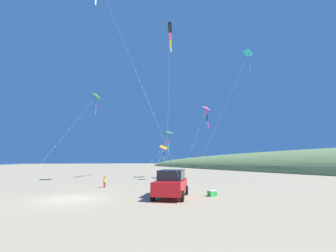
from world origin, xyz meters
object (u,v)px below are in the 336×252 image
parked_car (171,183)px  kite_delta_white_trailing (206,108)px  cooler_box (212,193)px  kite_delta_small_distant (164,148)px  kite_windsock_purple_drifting (170,35)px  person_child_grey_jacket (169,183)px  person_child_green_jacket (105,181)px  kite_delta_blue_topmost (249,53)px  kite_delta_long_streamer_left (97,96)px  person_bystander_far (160,180)px  kite_delta_magenta_far_left (169,133)px

parked_car → kite_delta_white_trailing: (11.26, 11.57, 9.09)m
parked_car → cooler_box: bearing=-15.3°
kite_delta_small_distant → parked_car: bearing=-111.8°
parked_car → kite_windsock_purple_drifting: 25.28m
cooler_box → person_child_grey_jacket: (-1.58, 3.91, 0.42)m
person_child_green_jacket → kite_delta_blue_topmost: (16.47, -2.95, 15.25)m
person_child_green_jacket → person_child_grey_jacket: (4.55, -4.74, -0.01)m
kite_delta_small_distant → kite_windsock_purple_drifting: 17.12m
kite_delta_small_distant → kite_delta_long_streamer_left: bearing=171.6°
person_bystander_far → kite_delta_white_trailing: size_ratio=0.12×
kite_delta_blue_topmost → person_child_green_jacket: bearing=169.9°
kite_delta_blue_topmost → parked_car: bearing=-159.6°
person_child_green_jacket → kite_delta_long_streamer_left: bearing=93.5°
parked_car → kite_delta_magenta_far_left: kite_delta_magenta_far_left is taller
kite_delta_long_streamer_left → kite_delta_small_distant: bearing=-8.4°
kite_delta_white_trailing → person_child_grey_jacket: bearing=-139.7°
person_child_green_jacket → kite_delta_magenta_far_left: 15.17m
kite_delta_white_trailing → kite_windsock_purple_drifting: bearing=159.6°
person_child_green_jacket → person_child_grey_jacket: 6.57m
cooler_box → kite_windsock_purple_drifting: kite_windsock_purple_drifting is taller
cooler_box → kite_delta_long_streamer_left: 19.75m
person_child_green_jacket → kite_delta_blue_topmost: 22.64m
kite_delta_blue_topmost → kite_delta_magenta_far_left: bearing=116.0°
person_child_grey_jacket → kite_delta_small_distant: (3.99, 10.11, 3.71)m
kite_delta_long_streamer_left → kite_delta_blue_topmost: bearing=-29.7°
person_child_grey_jacket → kite_delta_magenta_far_left: 16.00m
kite_delta_blue_topmost → kite_delta_long_streamer_left: bearing=150.3°
person_bystander_far → kite_windsock_purple_drifting: size_ratio=0.06×
person_child_green_jacket → kite_windsock_purple_drifting: kite_windsock_purple_drifting is taller
person_child_green_jacket → kite_delta_magenta_far_left: kite_delta_magenta_far_left is taller
kite_delta_magenta_far_left → person_child_green_jacket: bearing=-141.6°
kite_delta_magenta_far_left → kite_delta_white_trailing: bearing=-53.1°
kite_delta_long_streamer_left → kite_delta_magenta_far_left: size_ratio=0.96×
person_child_grey_jacket → kite_delta_long_streamer_left: (-4.96, 11.42, 10.17)m
person_child_grey_jacket → kite_delta_white_trailing: (9.97, 8.44, 9.41)m
cooler_box → person_bystander_far: (-1.43, 6.13, 0.48)m
cooler_box → kite_delta_white_trailing: 17.88m
cooler_box → person_child_green_jacket: 10.62m
kite_delta_blue_topmost → kite_delta_white_trailing: (-1.95, 6.65, -5.85)m
person_child_grey_jacket → kite_delta_magenta_far_left: kite_delta_magenta_far_left is taller
parked_car → person_bystander_far: parked_car is taller
person_child_green_jacket → kite_windsock_purple_drifting: size_ratio=0.05×
parked_car → kite_delta_white_trailing: bearing=45.8°
kite_delta_long_streamer_left → kite_delta_blue_topmost: 20.08m
parked_car → person_bystander_far: (1.45, 5.34, -0.26)m
kite_delta_small_distant → kite_delta_magenta_far_left: kite_delta_magenta_far_left is taller
cooler_box → kite_delta_blue_topmost: (10.33, 5.71, 15.67)m
person_bystander_far → kite_delta_magenta_far_left: bearing=61.1°
person_bystander_far → kite_delta_white_trailing: 14.91m
cooler_box → person_bystander_far: bearing=103.1°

